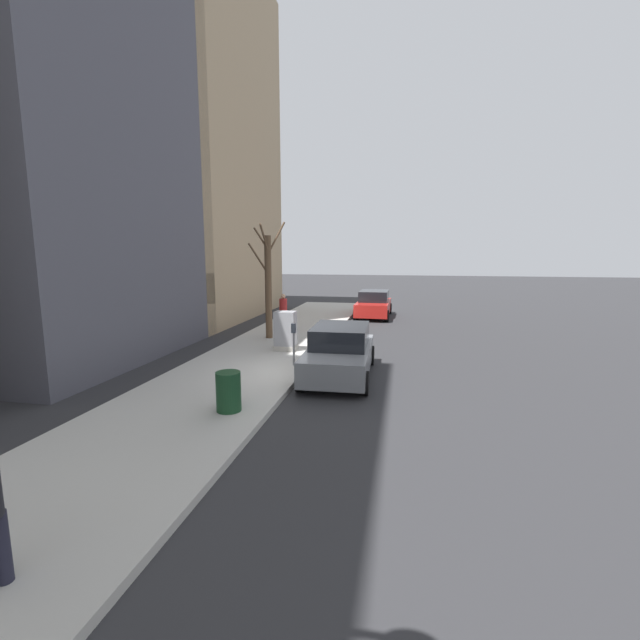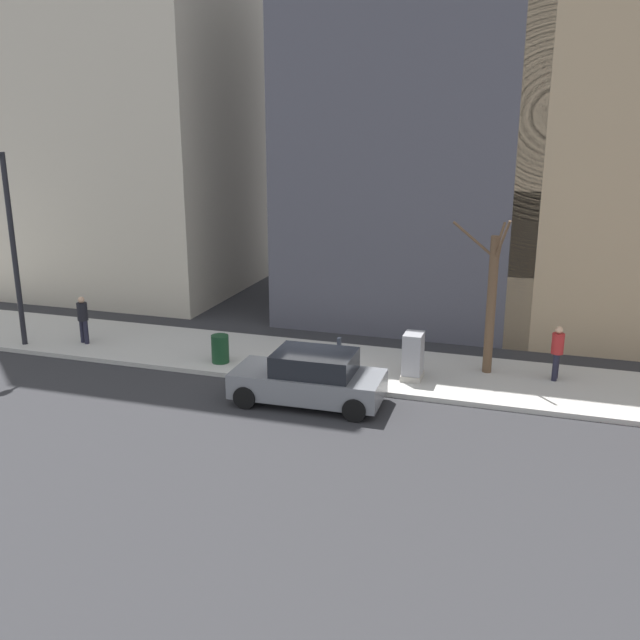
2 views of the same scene
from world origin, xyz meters
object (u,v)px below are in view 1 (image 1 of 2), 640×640
at_px(trash_bin, 229,391).
at_px(pedestrian_near_meter, 283,310).
at_px(parked_car_grey, 340,352).
at_px(office_tower_left, 151,146).
at_px(parked_car_red, 374,304).
at_px(utility_box, 285,331).
at_px(office_block_center, 23,150).
at_px(bare_tree, 268,283).
at_px(parking_meter, 294,340).

xyz_separation_m(trash_bin, pedestrian_near_meter, (1.65, -10.24, 0.49)).
height_order(parked_car_grey, pedestrian_near_meter, pedestrian_near_meter).
distance_m(pedestrian_near_meter, office_tower_left, 12.98).
bearing_deg(parked_car_red, parked_car_grey, 90.26).
bearing_deg(utility_box, office_block_center, 9.69).
bearing_deg(office_block_center, office_tower_left, -83.51).
distance_m(parked_car_red, trash_bin, 16.14).
bearing_deg(trash_bin, office_block_center, -26.28).
relative_size(trash_bin, office_tower_left, 0.05).
distance_m(parked_car_red, office_tower_left, 15.51).
bearing_deg(utility_box, bare_tree, -57.77).
bearing_deg(office_block_center, parked_car_grey, 175.29).
distance_m(utility_box, pedestrian_near_meter, 4.28).
bearing_deg(utility_box, parked_car_red, -104.31).
bearing_deg(pedestrian_near_meter, utility_box, 115.45).
relative_size(bare_tree, trash_bin, 5.34).
xyz_separation_m(parked_car_red, trash_bin, (2.11, 16.00, -0.14)).
bearing_deg(bare_tree, parked_car_red, -116.15).
height_order(utility_box, pedestrian_near_meter, pedestrian_near_meter).
distance_m(parked_car_grey, utility_box, 3.42).
bearing_deg(utility_box, trash_bin, 93.72).
relative_size(parking_meter, pedestrian_near_meter, 0.81).
bearing_deg(parking_meter, parked_car_red, -97.95).
bearing_deg(parking_meter, parked_car_grey, 165.12).
bearing_deg(parked_car_red, office_tower_left, 8.24).
bearing_deg(parking_meter, utility_box, -67.54).
bearing_deg(parked_car_grey, office_block_center, -6.16).
distance_m(bare_tree, pedestrian_near_meter, 2.43).
height_order(parking_meter, office_tower_left, office_tower_left).
bearing_deg(parked_car_red, office_block_center, 45.68).
bearing_deg(trash_bin, utility_box, -86.28).
height_order(parking_meter, trash_bin, parking_meter).
bearing_deg(parked_car_grey, pedestrian_near_meter, -62.45).
height_order(parking_meter, bare_tree, bare_tree).
relative_size(utility_box, pedestrian_near_meter, 0.86).
bearing_deg(utility_box, parking_meter, 112.46).
distance_m(office_tower_left, office_block_center, 10.13).
xyz_separation_m(trash_bin, office_tower_left, (10.46, -14.38, 9.06)).
relative_size(parked_car_grey, parking_meter, 3.14).
bearing_deg(pedestrian_near_meter, bare_tree, 96.88).
xyz_separation_m(parking_meter, trash_bin, (0.45, 4.09, -0.38)).
bearing_deg(office_tower_left, utility_box, 140.72).
height_order(parked_car_grey, office_block_center, office_block_center).
distance_m(utility_box, office_tower_left, 15.71).
bearing_deg(bare_tree, office_tower_left, -35.12).
xyz_separation_m(bare_tree, trash_bin, (-1.71, 8.22, -1.84)).
xyz_separation_m(parked_car_grey, bare_tree, (3.69, -4.54, 1.71)).
bearing_deg(office_block_center, pedestrian_near_meter, -143.90).
relative_size(bare_tree, office_tower_left, 0.25).
bearing_deg(parked_car_red, trash_bin, 83.37).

